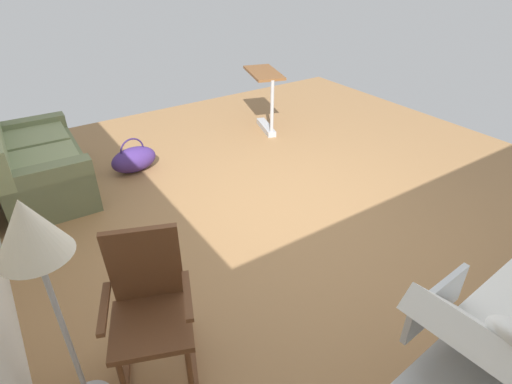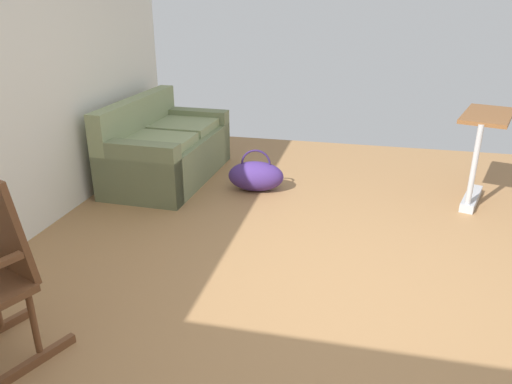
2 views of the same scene
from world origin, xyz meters
TOP-DOWN VIEW (x-y plane):
  - ground_plane at (0.00, 0.00)m, footprint 7.46×7.46m
  - couch at (1.98, 1.95)m, footprint 1.63×0.91m
  - overbed_table at (2.06, -1.17)m, footprint 0.88×0.62m
  - duffel_bag at (1.85, 0.93)m, footprint 0.38×0.59m

SIDE VIEW (x-z plane):
  - ground_plane at x=0.00m, z-range 0.00..0.00m
  - duffel_bag at x=1.85m, z-range -0.06..0.37m
  - couch at x=1.98m, z-range -0.12..0.73m
  - overbed_table at x=2.06m, z-range 0.11..0.95m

